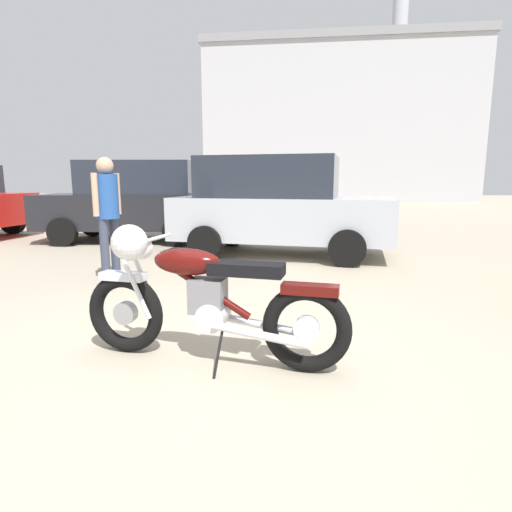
{
  "coord_description": "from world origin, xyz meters",
  "views": [
    {
      "loc": [
        0.62,
        -3.0,
        1.35
      ],
      "look_at": [
        0.13,
        0.96,
        0.63
      ],
      "focal_mm": 29.32,
      "sensor_mm": 36.0,
      "label": 1
    }
  ],
  "objects_px": {
    "silver_sedan_mid": "(278,205)",
    "vintage_motorcycle": "(202,299)",
    "bystander": "(107,206)",
    "blue_hatchback_right": "(134,201)"
  },
  "relations": [
    {
      "from": "vintage_motorcycle",
      "to": "silver_sedan_mid",
      "type": "height_order",
      "value": "silver_sedan_mid"
    },
    {
      "from": "vintage_motorcycle",
      "to": "blue_hatchback_right",
      "type": "relative_size",
      "value": 0.51
    },
    {
      "from": "vintage_motorcycle",
      "to": "bystander",
      "type": "bearing_deg",
      "value": -44.02
    },
    {
      "from": "bystander",
      "to": "vintage_motorcycle",
      "type": "bearing_deg",
      "value": -31.31
    },
    {
      "from": "silver_sedan_mid",
      "to": "vintage_motorcycle",
      "type": "bearing_deg",
      "value": -85.78
    },
    {
      "from": "silver_sedan_mid",
      "to": "bystander",
      "type": "bearing_deg",
      "value": -124.48
    },
    {
      "from": "vintage_motorcycle",
      "to": "silver_sedan_mid",
      "type": "bearing_deg",
      "value": -85.27
    },
    {
      "from": "vintage_motorcycle",
      "to": "silver_sedan_mid",
      "type": "distance_m",
      "value": 4.75
    },
    {
      "from": "bystander",
      "to": "silver_sedan_mid",
      "type": "distance_m",
      "value": 3.17
    },
    {
      "from": "vintage_motorcycle",
      "to": "blue_hatchback_right",
      "type": "distance_m",
      "value": 6.93
    }
  ]
}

